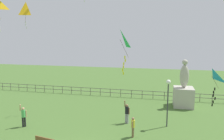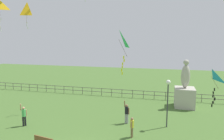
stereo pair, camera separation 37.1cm
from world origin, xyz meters
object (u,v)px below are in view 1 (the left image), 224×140
object	(u,v)px
person_3	(24,115)
kite_1	(120,41)
person_0	(127,112)
kite_0	(212,77)
lamppost	(168,92)
kite_3	(26,10)
person_2	(133,126)
statue_monument	(183,93)

from	to	relation	value
person_3	kite_1	bearing A→B (deg)	-1.58
person_0	kite_0	distance (m)	7.16
lamppost	kite_0	xyz separation A→B (m)	(2.67, -1.92, 1.65)
kite_0	kite_3	size ratio (longest dim) A/B	1.02
person_3	person_2	bearing A→B (deg)	0.87
kite_0	kite_3	bearing A→B (deg)	168.14
kite_1	kite_3	bearing A→B (deg)	156.79
lamppost	person_0	bearing A→B (deg)	-179.10
lamppost	person_3	distance (m)	11.70
statue_monument	person_3	distance (m)	15.46
person_2	person_0	bearing A→B (deg)	108.71
person_2	statue_monument	bearing A→B (deg)	62.39
person_2	lamppost	bearing A→B (deg)	45.23
person_3	kite_3	distance (m)	9.87
person_0	person_2	bearing A→B (deg)	-71.29
person_2	kite_0	world-z (taller)	kite_0
statue_monument	person_2	bearing A→B (deg)	-117.61
lamppost	person_3	size ratio (longest dim) A/B	2.04
lamppost	kite_1	xyz separation A→B (m)	(-3.34, -2.82, 4.03)
kite_1	kite_3	size ratio (longest dim) A/B	1.21
person_0	kite_0	world-z (taller)	kite_0
kite_3	kite_0	bearing A→B (deg)	-11.86
person_2	kite_3	distance (m)	14.50
person_0	person_3	xyz separation A→B (m)	(-7.98, -2.55, -0.02)
person_0	kite_3	world-z (taller)	kite_3
kite_0	kite_1	size ratio (longest dim) A/B	0.84
lamppost	person_2	size ratio (longest dim) A/B	2.58
person_2	person_3	xyz separation A→B (m)	(-8.80, -0.13, 0.09)
statue_monument	person_0	xyz separation A→B (m)	(-5.07, -5.72, -0.48)
statue_monument	person_2	distance (m)	9.20
person_2	kite_0	size ratio (longest dim) A/B	0.59
statue_monument	lamppost	distance (m)	6.11
lamppost	person_3	world-z (taller)	lamppost
statue_monument	kite_0	bearing A→B (deg)	-83.49
statue_monument	kite_3	distance (m)	17.69
person_0	kite_1	bearing A→B (deg)	-91.53
person_0	kite_1	world-z (taller)	kite_1
lamppost	kite_1	bearing A→B (deg)	-139.82
person_0	kite_0	xyz separation A→B (m)	(5.94, -1.87, 3.53)
person_2	kite_1	size ratio (longest dim) A/B	0.50
statue_monument	person_0	bearing A→B (deg)	-131.58
statue_monument	kite_1	xyz separation A→B (m)	(-5.15, -8.49, 5.43)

